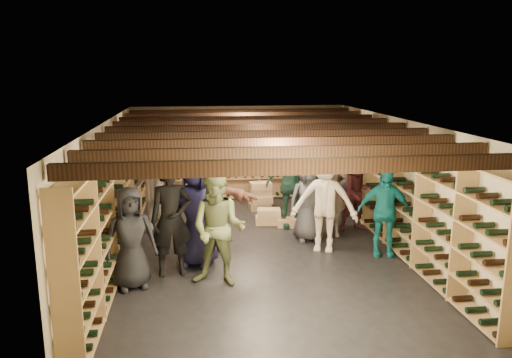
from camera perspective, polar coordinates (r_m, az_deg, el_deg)
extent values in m
plane|color=black|center=(9.51, 0.44, -7.98)|extent=(8.00, 8.00, 0.00)
cube|color=beige|center=(13.06, -1.87, 3.09)|extent=(5.50, 0.02, 2.40)
cube|color=beige|center=(5.40, 6.15, -10.66)|extent=(5.50, 0.02, 2.40)
cube|color=beige|center=(9.22, -16.76, -1.38)|extent=(0.02, 8.00, 2.40)
cube|color=beige|center=(9.89, 16.44, -0.43)|extent=(0.02, 8.00, 2.40)
cube|color=beige|center=(8.96, 0.46, 6.56)|extent=(5.50, 8.00, 0.01)
cube|color=black|center=(5.56, 5.23, 1.47)|extent=(5.40, 0.12, 0.18)
cube|color=black|center=(6.40, 3.57, 2.94)|extent=(5.40, 0.12, 0.18)
cube|color=black|center=(7.26, 2.29, 4.07)|extent=(5.40, 0.12, 0.18)
cube|color=black|center=(8.11, 1.28, 4.96)|extent=(5.40, 0.12, 0.18)
cube|color=black|center=(8.97, 0.46, 5.67)|extent=(5.40, 0.12, 0.18)
cube|color=black|center=(9.84, -0.21, 6.27)|extent=(5.40, 0.12, 0.18)
cube|color=black|center=(10.70, -0.78, 6.76)|extent=(5.40, 0.12, 0.18)
cube|color=black|center=(11.57, -1.27, 7.18)|extent=(5.40, 0.12, 0.18)
cube|color=black|center=(12.43, -1.69, 7.54)|extent=(5.40, 0.12, 0.18)
cube|color=#9E764C|center=(9.22, -15.61, -2.11)|extent=(0.32, 7.50, 2.15)
cube|color=#9E764C|center=(9.85, 15.44, -1.17)|extent=(0.32, 7.50, 2.15)
cube|color=#9E764C|center=(12.91, -1.79, 2.42)|extent=(4.70, 0.30, 2.15)
cube|color=tan|center=(12.05, 0.54, -3.14)|extent=(0.53, 0.38, 0.17)
cube|color=tan|center=(12.00, 0.54, -2.35)|extent=(0.53, 0.38, 0.17)
cube|color=tan|center=(11.96, 0.54, -1.57)|extent=(0.53, 0.38, 0.17)
cube|color=tan|center=(11.92, 0.54, -0.77)|extent=(0.53, 0.38, 0.17)
cube|color=tan|center=(10.96, 1.37, -4.72)|extent=(0.53, 0.38, 0.17)
cube|color=tan|center=(10.91, 1.37, -3.87)|extent=(0.53, 0.38, 0.17)
cube|color=tan|center=(10.82, 3.82, -4.98)|extent=(0.55, 0.41, 0.17)
imported|color=black|center=(7.88, -14.15, -6.57)|extent=(0.90, 0.72, 1.60)
imported|color=black|center=(8.21, -9.67, -4.60)|extent=(0.74, 0.55, 1.87)
imported|color=#59623B|center=(7.74, -4.33, -5.75)|extent=(1.06, 0.94, 1.81)
imported|color=beige|center=(9.21, 7.85, -2.54)|extent=(1.40, 1.10, 1.91)
imported|color=teal|center=(9.28, 14.41, -3.63)|extent=(1.01, 0.60, 1.62)
imported|color=brown|center=(9.05, -5.33, -2.86)|extent=(1.82, 1.05, 1.87)
imported|color=#19193E|center=(8.55, -6.85, -3.73)|extent=(1.07, 0.86, 1.89)
imported|color=gray|center=(10.12, 8.53, -1.53)|extent=(0.72, 0.55, 1.80)
imported|color=#4B1D21|center=(10.56, 11.64, -1.61)|extent=(0.86, 0.72, 1.61)
imported|color=beige|center=(10.45, -11.74, -1.07)|extent=(1.36, 1.06, 1.85)
imported|color=#204637|center=(10.60, 3.97, -0.66)|extent=(1.11, 0.52, 1.84)
imported|color=slate|center=(10.81, 7.95, -1.45)|extent=(1.42, 0.57, 1.49)
imported|color=#38393E|center=(9.80, 6.08, -2.48)|extent=(0.79, 0.52, 1.61)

